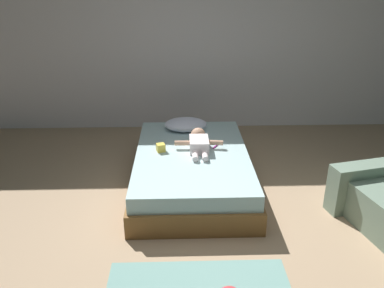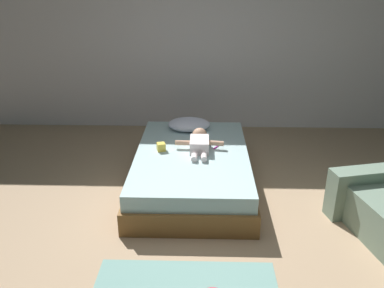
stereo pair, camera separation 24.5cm
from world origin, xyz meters
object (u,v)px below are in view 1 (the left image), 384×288
Objects in this scene: toothbrush at (216,145)px; bed at (192,169)px; baby at (199,142)px; pillow at (186,124)px; toy_block at (161,148)px.

bed is at bearing -149.88° from toothbrush.
bed is 0.39m from toothbrush.
baby is at bearing -166.89° from toothbrush.
pillow reaches higher than toy_block.
toy_block is (-0.42, -0.08, -0.03)m from baby.
toothbrush is at bearing 13.11° from baby.
pillow is 0.56m from baby.
toothbrush is (0.20, 0.05, -0.06)m from baby.
bed is 0.31m from baby.
baby is at bearing -76.08° from pillow.
bed is 18.50× the size of toy_block.
baby is 0.43m from toy_block.
baby is (0.14, -0.55, -0.01)m from pillow.
bed is 14.92× the size of toothbrush.
toy_block is (-0.62, -0.12, 0.04)m from toothbrush.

